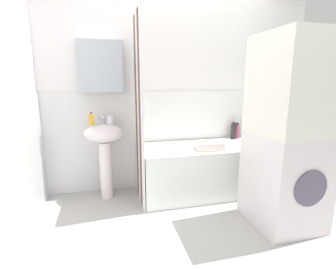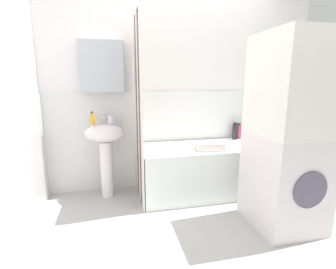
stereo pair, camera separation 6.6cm
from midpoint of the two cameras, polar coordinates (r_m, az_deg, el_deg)
ground_plane at (r=2.37m, az=8.94°, el=-22.51°), size 4.80×5.60×0.04m
wall_back_tiled at (r=3.15m, az=-0.34°, el=8.67°), size 3.60×0.18×2.40m
wall_left_tiled at (r=2.28m, az=-33.88°, el=4.87°), size 0.07×1.81×2.40m
sink at (r=2.91m, az=-14.82°, el=-2.27°), size 0.44×0.34×0.85m
faucet at (r=2.93m, az=-15.11°, el=3.60°), size 0.03×0.12×0.12m
soap_dispenser at (r=2.88m, az=-17.68°, el=3.37°), size 0.06×0.06×0.15m
toothbrush_cup at (r=2.87m, az=-13.60°, el=3.21°), size 0.07×0.07×0.09m
bathtub at (r=3.07m, az=7.90°, el=-7.78°), size 1.55×0.67×0.58m
shower_curtain at (r=2.71m, az=-7.44°, el=5.09°), size 0.01×0.67×2.00m
lotion_bottle at (r=3.49m, az=16.81°, el=0.84°), size 0.06×0.06×0.21m
body_wash_bottle at (r=3.44m, az=14.91°, el=0.75°), size 0.05×0.05×0.21m
shampoo_bottle at (r=3.40m, az=14.11°, el=0.78°), size 0.07×0.07×0.22m
towel_folded at (r=2.82m, az=8.69°, el=-2.53°), size 0.32×0.24×0.08m
washer_dryer_stack at (r=2.47m, az=24.95°, el=0.10°), size 0.57×0.63×1.72m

